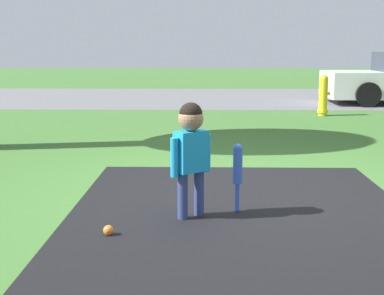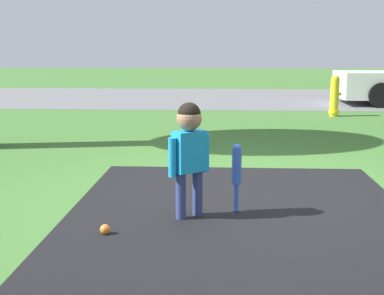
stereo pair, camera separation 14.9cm
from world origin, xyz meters
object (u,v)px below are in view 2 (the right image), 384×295
at_px(baseball_bat, 237,169).
at_px(fire_hydrant, 335,96).
at_px(sports_ball, 105,229).
at_px(child, 189,144).

relative_size(baseball_bat, fire_hydrant, 0.71).
height_order(baseball_bat, fire_hydrant, fire_hydrant).
bearing_deg(baseball_bat, sports_ball, -148.86).
bearing_deg(sports_ball, fire_hydrant, 66.29).
height_order(child, baseball_bat, child).
xyz_separation_m(baseball_bat, sports_ball, (-0.96, -0.58, -0.33)).
bearing_deg(child, fire_hydrant, 31.48).
relative_size(child, fire_hydrant, 1.14).
height_order(baseball_bat, sports_ball, baseball_bat).
relative_size(baseball_bat, sports_ball, 7.50).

